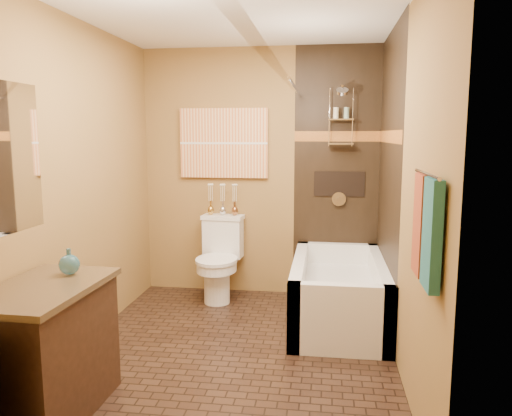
% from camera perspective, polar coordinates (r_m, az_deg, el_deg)
% --- Properties ---
extents(floor, '(3.00, 3.00, 0.00)m').
position_cam_1_polar(floor, '(3.96, -2.54, -16.08)').
color(floor, black).
rests_on(floor, ground).
extents(wall_left, '(0.02, 3.00, 2.50)m').
position_cam_1_polar(wall_left, '(4.02, -19.74, 2.36)').
color(wall_left, olive).
rests_on(wall_left, floor).
extents(wall_right, '(0.02, 3.00, 2.50)m').
position_cam_1_polar(wall_right, '(3.60, 16.48, 1.86)').
color(wall_right, olive).
rests_on(wall_right, floor).
extents(wall_back, '(2.40, 0.02, 2.50)m').
position_cam_1_polar(wall_back, '(5.10, 0.46, 4.04)').
color(wall_back, olive).
rests_on(wall_back, floor).
extents(wall_front, '(2.40, 0.02, 2.50)m').
position_cam_1_polar(wall_front, '(2.18, -9.98, -2.00)').
color(wall_front, olive).
rests_on(wall_front, floor).
extents(ceiling, '(3.00, 3.00, 0.00)m').
position_cam_1_polar(ceiling, '(3.70, -2.81, 21.85)').
color(ceiling, silver).
rests_on(ceiling, wall_back).
extents(alcove_tile_back, '(0.85, 0.01, 2.50)m').
position_cam_1_polar(alcove_tile_back, '(5.04, 9.23, 3.88)').
color(alcove_tile_back, black).
rests_on(alcove_tile_back, wall_back).
extents(alcove_tile_right, '(0.01, 1.50, 2.50)m').
position_cam_1_polar(alcove_tile_right, '(4.34, 14.89, 2.98)').
color(alcove_tile_right, black).
rests_on(alcove_tile_right, wall_right).
extents(mosaic_band_back, '(0.85, 0.01, 0.10)m').
position_cam_1_polar(mosaic_band_back, '(5.02, 9.33, 8.09)').
color(mosaic_band_back, brown).
rests_on(mosaic_band_back, alcove_tile_back).
extents(mosaic_band_right, '(0.01, 1.50, 0.10)m').
position_cam_1_polar(mosaic_band_right, '(4.32, 14.94, 7.88)').
color(mosaic_band_right, brown).
rests_on(mosaic_band_right, alcove_tile_right).
extents(alcove_niche, '(0.50, 0.01, 0.25)m').
position_cam_1_polar(alcove_niche, '(5.04, 9.49, 2.74)').
color(alcove_niche, black).
rests_on(alcove_niche, alcove_tile_back).
extents(shower_fixtures, '(0.24, 0.33, 1.16)m').
position_cam_1_polar(shower_fixtures, '(4.92, 9.66, 8.61)').
color(shower_fixtures, silver).
rests_on(shower_fixtures, floor).
extents(curtain_rod, '(0.03, 1.55, 0.03)m').
position_cam_1_polar(curtain_rod, '(4.31, 4.54, 13.46)').
color(curtain_rod, silver).
rests_on(curtain_rod, wall_back).
extents(towel_bar, '(0.02, 0.55, 0.02)m').
position_cam_1_polar(towel_bar, '(2.54, 18.97, 3.69)').
color(towel_bar, silver).
rests_on(towel_bar, wall_right).
extents(towel_teal, '(0.05, 0.22, 0.52)m').
position_cam_1_polar(towel_teal, '(2.45, 19.47, -2.87)').
color(towel_teal, '#1B585B').
rests_on(towel_teal, towel_bar).
extents(towel_rust, '(0.05, 0.22, 0.52)m').
position_cam_1_polar(towel_rust, '(2.70, 18.39, -1.80)').
color(towel_rust, maroon).
rests_on(towel_rust, towel_bar).
extents(sunset_painting, '(0.90, 0.04, 0.70)m').
position_cam_1_polar(sunset_painting, '(5.12, -3.70, 7.40)').
color(sunset_painting, orange).
rests_on(sunset_painting, wall_back).
extents(bathtub, '(0.80, 1.50, 0.55)m').
position_cam_1_polar(bathtub, '(4.52, 9.42, -10.00)').
color(bathtub, white).
rests_on(bathtub, floor).
extents(toilet, '(0.43, 0.63, 0.82)m').
position_cam_1_polar(toilet, '(5.01, -4.20, -5.75)').
color(toilet, white).
rests_on(toilet, floor).
extents(vanity, '(0.57, 0.91, 0.79)m').
position_cam_1_polar(vanity, '(3.24, -22.96, -14.82)').
color(vanity, black).
rests_on(vanity, floor).
extents(teal_bottle, '(0.13, 0.13, 0.20)m').
position_cam_1_polar(teal_bottle, '(3.26, -20.58, -5.77)').
color(teal_bottle, '#266274').
rests_on(teal_bottle, vanity).
extents(bud_vases, '(0.32, 0.07, 0.31)m').
position_cam_1_polar(bud_vases, '(5.08, -3.83, 1.08)').
color(bud_vases, '#B78B39').
rests_on(bud_vases, toilet).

